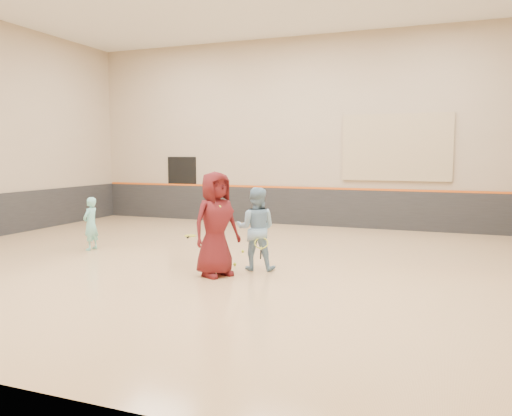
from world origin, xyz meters
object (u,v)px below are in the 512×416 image
at_px(instructor, 256,229).
at_px(girl, 91,224).
at_px(spare_racket, 190,235).
at_px(young_man, 216,224).

bearing_deg(instructor, girl, -17.40).
height_order(girl, spare_racket, girl).
distance_m(instructor, spare_racket, 4.52).
height_order(young_man, spare_racket, young_man).
relative_size(girl, spare_racket, 1.72).
xyz_separation_m(girl, young_man, (3.93, -1.27, 0.36)).
height_order(girl, young_man, young_man).
height_order(instructor, spare_racket, instructor).
xyz_separation_m(instructor, young_man, (-0.53, -0.76, 0.17)).
relative_size(girl, young_man, 0.64).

